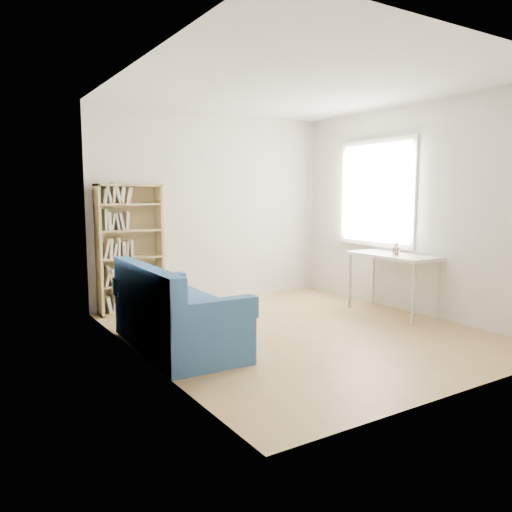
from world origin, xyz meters
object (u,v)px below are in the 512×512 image
at_px(desk, 392,261).
at_px(pen_cup, 396,250).
at_px(bookshelf, 130,254).
at_px(sofa, 174,315).

distance_m(desk, pen_cup, 0.16).
bearing_deg(desk, bookshelf, 146.36).
relative_size(sofa, desk, 1.48).
bearing_deg(pen_cup, desk, 70.40).
bearing_deg(bookshelf, desk, -33.64).
distance_m(bookshelf, desk, 3.27).
relative_size(desk, pen_cup, 6.94).
height_order(bookshelf, desk, bookshelf).
bearing_deg(pen_cup, sofa, 175.14).
height_order(sofa, desk, sofa).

